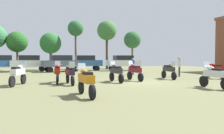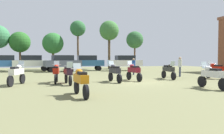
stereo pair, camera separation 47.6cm
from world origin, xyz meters
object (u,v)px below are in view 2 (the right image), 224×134
Objects in this scene: motorcycle_11 at (81,80)px; tree_4 at (20,42)px; motorcycle_8 at (56,72)px; motorcycle_9 at (68,73)px; car_2 at (3,62)px; motorcycle_2 at (134,71)px; motorcycle_1 at (169,70)px; tree_7 at (78,29)px; motorcycle_7 at (115,72)px; car_4 at (125,62)px; motorcycle_3 at (212,75)px; car_5 at (87,62)px; car_3 at (63,62)px; motorcycle_4 at (17,73)px; person_2 at (180,65)px; tree_2 at (53,43)px; motorcycle_5 at (215,70)px; car_1 at (31,62)px; tree_5 at (135,40)px; person_3 at (134,65)px; tree_1 at (109,31)px.

tree_4 reaches higher than motorcycle_11.
motorcycle_9 is (0.70, -1.05, -0.01)m from motorcycle_8.
motorcycle_2 is at bearing -151.35° from car_2.
motorcycle_9 reaches higher than motorcycle_11.
motorcycle_1 is 8.08m from motorcycle_9.
tree_7 reaches higher than motorcycle_2.
car_4 reaches higher than motorcycle_7.
motorcycle_3 is 25.18m from tree_4.
car_5 is 0.61× the size of tree_7.
tree_7 is at bearing -38.70° from car_3.
car_4 reaches higher than motorcycle_9.
motorcycle_4 is at bearing -177.34° from car_2.
motorcycle_9 is 10.58m from person_2.
tree_2 is at bearing 94.55° from motorcycle_7.
car_4 is 0.83× the size of tree_2.
motorcycle_4 is 2.45m from motorcycle_8.
motorcycle_9 is 19.04m from tree_7.
car_5 is (6.86, 14.02, 0.43)m from motorcycle_4.
tree_4 is (-4.30, -0.59, 0.04)m from tree_2.
car_3 is (-11.30, 12.53, 0.44)m from motorcycle_5.
car_1 is at bearing 112.45° from motorcycle_2.
motorcycle_5 reaches higher than motorcycle_9.
person_2 is (10.15, 2.96, 0.33)m from motorcycle_9.
motorcycle_9 is at bearing -179.88° from motorcycle_7.
motorcycle_3 is 1.26× the size of person_2.
tree_4 is (-4.73, 17.65, 3.05)m from motorcycle_9.
motorcycle_9 is at bearing -75.01° from tree_4.
tree_5 is (0.13, 17.54, 3.74)m from motorcycle_5.
car_2 is at bearing -71.51° from motorcycle_9.
motorcycle_8 is 0.30× the size of tree_7.
motorcycle_8 reaches higher than motorcycle_5.
person_3 is (-1.61, -7.00, -0.21)m from car_4.
person_3 reaches higher than motorcycle_8.
motorcycle_1 is at bearing 21.73° from motorcycle_4.
motorcycle_2 is 0.99× the size of motorcycle_11.
person_2 is 0.24× the size of tree_1.
car_3 reaches higher than motorcycle_8.
car_2 is at bearing -150.94° from tree_2.
motorcycle_4 is at bearing 175.73° from motorcycle_5.
person_2 is 18.77m from tree_2.
tree_1 is at bearing 7.78° from car_4.
motorcycle_3 is 1.35× the size of person_3.
motorcycle_2 is at bearing 178.96° from person_3.
motorcycle_7 is at bearing -89.53° from tree_7.
person_3 is 13.49m from tree_7.
motorcycle_3 reaches higher than motorcycle_7.
motorcycle_4 is 0.43× the size of tree_2.
tree_2 is at bearing 99.27° from motorcycle_4.
motorcycle_4 reaches higher than motorcycle_9.
motorcycle_9 is at bearing 166.99° from car_5.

